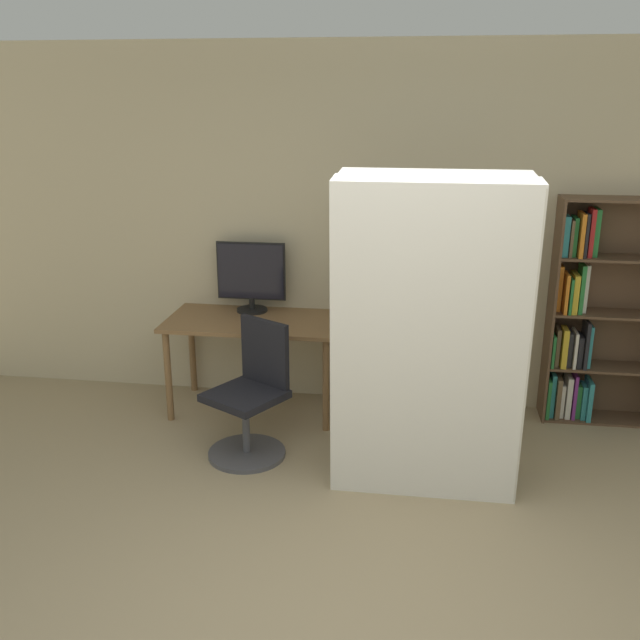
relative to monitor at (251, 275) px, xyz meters
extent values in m
cube|color=#C6B793|center=(1.02, 0.17, 0.34)|extent=(8.00, 0.06, 2.70)
cube|color=brown|center=(0.06, -0.21, -0.30)|extent=(1.29, 0.68, 0.03)
cylinder|color=brown|center=(-0.53, -0.49, -0.66)|extent=(0.05, 0.05, 0.70)
cylinder|color=brown|center=(0.64, -0.49, -0.66)|extent=(0.05, 0.05, 0.70)
cylinder|color=brown|center=(-0.53, 0.08, -0.66)|extent=(0.05, 0.05, 0.70)
cylinder|color=brown|center=(0.64, 0.08, -0.66)|extent=(0.05, 0.05, 0.70)
cylinder|color=black|center=(0.00, 0.00, -0.27)|extent=(0.24, 0.24, 0.02)
cylinder|color=black|center=(0.00, 0.00, -0.22)|extent=(0.04, 0.04, 0.09)
cube|color=black|center=(0.00, 0.00, 0.03)|extent=(0.53, 0.02, 0.44)
cube|color=black|center=(0.00, 0.00, 0.03)|extent=(0.50, 0.03, 0.42)
cylinder|color=#4C4C51|center=(0.17, -0.94, -0.99)|extent=(0.52, 0.52, 0.03)
cylinder|color=#4C4C51|center=(0.17, -0.94, -0.79)|extent=(0.05, 0.05, 0.38)
cube|color=black|center=(0.17, -0.94, -0.57)|extent=(0.60, 0.60, 0.05)
cube|color=black|center=(0.27, -0.77, -0.32)|extent=(0.36, 0.23, 0.45)
cube|color=brown|center=(2.22, -0.01, -0.19)|extent=(0.02, 0.29, 1.65)
cube|color=brown|center=(2.63, 0.13, -0.19)|extent=(0.85, 0.02, 1.65)
cube|color=brown|center=(2.63, -0.01, -1.00)|extent=(0.81, 0.25, 0.02)
cube|color=brown|center=(2.63, -0.01, -0.59)|extent=(0.81, 0.25, 0.02)
cube|color=brown|center=(2.63, -0.01, -0.19)|extent=(0.81, 0.25, 0.02)
cube|color=brown|center=(2.63, -0.01, 0.22)|extent=(0.81, 0.25, 0.02)
cube|color=brown|center=(2.63, -0.01, 0.63)|extent=(0.81, 0.25, 0.02)
cube|color=#287A38|center=(2.25, -0.03, -0.84)|extent=(0.03, 0.19, 0.30)
cube|color=teal|center=(2.28, 0.00, -0.82)|extent=(0.03, 0.20, 0.34)
cube|color=brown|center=(2.32, -0.04, -0.83)|extent=(0.03, 0.16, 0.32)
cube|color=silver|center=(2.36, 0.00, -0.86)|extent=(0.03, 0.17, 0.26)
cube|color=silver|center=(2.40, 0.00, -0.83)|extent=(0.04, 0.20, 0.32)
cube|color=#7A2D84|center=(2.44, 0.00, -0.82)|extent=(0.02, 0.21, 0.34)
cube|color=#287A38|center=(2.47, 0.00, -0.86)|extent=(0.03, 0.16, 0.26)
cube|color=teal|center=(2.51, -0.03, -0.86)|extent=(0.03, 0.15, 0.26)
cube|color=teal|center=(2.54, -0.03, -0.84)|extent=(0.03, 0.21, 0.30)
cube|color=#287A38|center=(2.25, -0.05, -0.46)|extent=(0.02, 0.17, 0.24)
cube|color=brown|center=(2.28, -0.01, -0.44)|extent=(0.03, 0.19, 0.28)
cube|color=gold|center=(2.33, -0.05, -0.44)|extent=(0.04, 0.15, 0.29)
cube|color=#232328|center=(2.37, -0.03, -0.45)|extent=(0.03, 0.14, 0.26)
cube|color=silver|center=(2.40, -0.03, -0.45)|extent=(0.02, 0.19, 0.27)
cube|color=#232328|center=(2.44, -0.02, -0.47)|extent=(0.03, 0.18, 0.24)
cube|color=#232328|center=(2.47, -0.03, -0.41)|extent=(0.02, 0.20, 0.35)
cube|color=teal|center=(2.51, -0.02, -0.43)|extent=(0.03, 0.15, 0.31)
cube|color=orange|center=(2.26, 0.02, -0.01)|extent=(0.04, 0.15, 0.33)
cube|color=orange|center=(2.30, -0.03, -0.03)|extent=(0.02, 0.18, 0.29)
cube|color=#287A38|center=(2.33, -0.02, -0.05)|extent=(0.02, 0.21, 0.26)
cube|color=gold|center=(2.36, -0.01, -0.04)|extent=(0.04, 0.21, 0.28)
cube|color=#287A38|center=(2.40, -0.02, 0.00)|extent=(0.03, 0.17, 0.35)
cube|color=silver|center=(2.44, 0.02, 0.00)|extent=(0.03, 0.15, 0.35)
cube|color=teal|center=(2.26, 0.01, 0.37)|extent=(0.04, 0.21, 0.28)
cube|color=brown|center=(2.29, -0.03, 0.36)|extent=(0.02, 0.15, 0.26)
cube|color=#287A38|center=(2.32, 0.00, 0.37)|extent=(0.03, 0.17, 0.27)
cube|color=orange|center=(2.36, -0.02, 0.38)|extent=(0.03, 0.20, 0.31)
cube|color=#232328|center=(2.39, -0.02, 0.38)|extent=(0.02, 0.17, 0.30)
cube|color=red|center=(2.43, -0.01, 0.40)|extent=(0.03, 0.15, 0.34)
cube|color=#287A38|center=(2.46, 0.02, 0.40)|extent=(0.03, 0.17, 0.33)
cube|color=silver|center=(1.34, -1.23, -0.06)|extent=(1.11, 0.36, 1.91)
cube|color=beige|center=(1.89, -1.23, -0.06)|extent=(0.01, 0.36, 1.87)
cube|color=silver|center=(1.34, -0.89, -0.06)|extent=(1.11, 0.33, 1.91)
cube|color=beige|center=(1.89, -0.89, -0.06)|extent=(0.01, 0.33, 1.87)
camera|label=1|loc=(1.28, -5.12, 1.33)|focal=40.00mm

